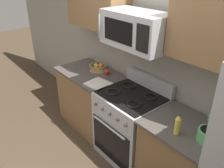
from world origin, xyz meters
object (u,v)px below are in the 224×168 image
object	(u,v)px
apple_loose	(107,72)
cutting_board	(99,84)
microwave	(136,29)
bottle_oil	(178,125)
range_oven	(130,125)
fruit_basket	(98,67)
utensil_crock	(208,135)

from	to	relation	value
apple_loose	cutting_board	xyz separation A→B (m)	(0.17, -0.28, -0.03)
microwave	cutting_board	distance (m)	0.95
apple_loose	bottle_oil	size ratio (longest dim) A/B	0.34
range_oven	apple_loose	world-z (taller)	range_oven
fruit_basket	bottle_oil	distance (m)	1.68
apple_loose	cutting_board	size ratio (longest dim) A/B	0.25
cutting_board	fruit_basket	bearing A→B (deg)	144.71
fruit_basket	cutting_board	distance (m)	0.47
range_oven	utensil_crock	distance (m)	1.13
utensil_crock	microwave	bearing A→B (deg)	176.14
microwave	bottle_oil	distance (m)	1.06
range_oven	bottle_oil	bearing A→B (deg)	-11.76
fruit_basket	cutting_board	world-z (taller)	fruit_basket
fruit_basket	cutting_board	bearing A→B (deg)	-35.29
microwave	utensil_crock	xyz separation A→B (m)	(1.01, -0.07, -0.73)
apple_loose	bottle_oil	distance (m)	1.48
utensil_crock	apple_loose	world-z (taller)	utensil_crock
range_oven	cutting_board	distance (m)	0.68
fruit_basket	cutting_board	xyz separation A→B (m)	(0.38, -0.27, -0.04)
utensil_crock	fruit_basket	xyz separation A→B (m)	(-1.88, 0.18, -0.02)
microwave	bottle_oil	xyz separation A→B (m)	(0.78, -0.19, -0.70)
apple_loose	cutting_board	bearing A→B (deg)	-58.33
microwave	cutting_board	bearing A→B (deg)	-162.02
microwave	cutting_board	xyz separation A→B (m)	(-0.49, -0.16, -0.79)
apple_loose	range_oven	bearing A→B (deg)	-12.60
microwave	bottle_oil	world-z (taller)	microwave
microwave	utensil_crock	size ratio (longest dim) A/B	2.36
microwave	range_oven	bearing A→B (deg)	-89.98
range_oven	fruit_basket	world-z (taller)	range_oven
microwave	fruit_basket	bearing A→B (deg)	172.85
microwave	apple_loose	world-z (taller)	microwave
range_oven	microwave	distance (m)	1.24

